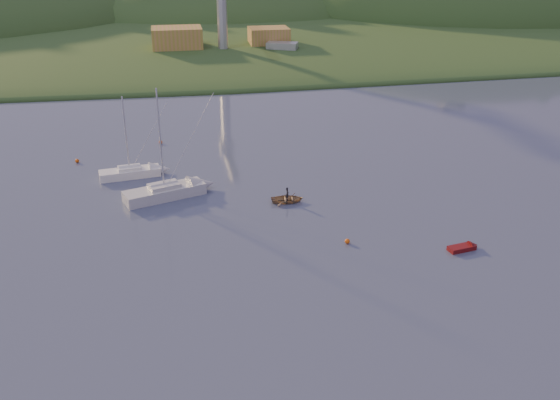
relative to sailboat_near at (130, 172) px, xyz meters
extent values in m
cube|color=#22441B|center=(16.37, 177.51, -0.68)|extent=(620.00, 220.00, 1.50)
ellipsoid|color=#22441B|center=(16.37, 112.51, -0.68)|extent=(640.00, 150.00, 7.00)
ellipsoid|color=#22441B|center=(26.37, 157.51, -0.68)|extent=(140.00, 120.00, 36.00)
ellipsoid|color=#22441B|center=(111.37, 142.51, -0.68)|extent=(150.00, 130.00, 60.00)
cube|color=slate|center=(21.37, 69.51, 0.52)|extent=(42.00, 16.00, 2.40)
cube|color=#AA9338|center=(8.37, 70.51, 4.12)|extent=(11.00, 8.00, 4.80)
cube|color=#AA9338|center=(29.37, 71.51, 3.72)|extent=(9.00, 7.00, 4.00)
cylinder|color=#B7B7BC|center=(18.37, 67.51, 10.72)|extent=(2.20, 2.20, 18.00)
cube|color=white|center=(0.00, 0.00, -0.17)|extent=(7.53, 3.24, 1.00)
cube|color=white|center=(0.00, 0.00, 0.38)|extent=(2.94, 2.02, 0.64)
cylinder|color=silver|center=(0.00, 0.00, 4.88)|extent=(0.18, 0.18, 9.10)
cylinder|color=silver|center=(0.00, 0.00, 0.63)|extent=(2.90, 0.55, 0.12)
cylinder|color=white|center=(0.00, 0.00, 0.73)|extent=(2.57, 0.73, 0.36)
cube|color=silver|center=(4.10, -7.18, -0.05)|extent=(9.51, 5.58, 1.25)
cube|color=silver|center=(4.10, -7.18, 0.63)|extent=(3.90, 3.06, 0.80)
cylinder|color=silver|center=(4.10, -7.18, 6.28)|extent=(0.18, 0.18, 11.40)
cylinder|color=silver|center=(4.10, -7.18, 0.88)|extent=(3.48, 1.31, 0.12)
cylinder|color=silver|center=(4.10, -7.18, 0.98)|extent=(3.13, 1.39, 0.36)
imported|color=#A07F58|center=(17.56, -10.91, -0.30)|extent=(3.75, 2.79, 0.75)
imported|color=black|center=(17.56, -10.91, 0.09)|extent=(0.40, 0.58, 1.53)
cube|color=#600D0F|center=(31.79, -24.89, -0.45)|extent=(2.84, 1.56, 0.45)
cone|color=#600D0F|center=(33.11, -24.64, -0.45)|extent=(1.12, 1.23, 1.07)
cube|color=slate|center=(31.37, 65.51, 0.34)|extent=(16.71, 11.23, 2.03)
cube|color=#B7B7BC|center=(31.37, 65.51, 2.03)|extent=(7.53, 5.71, 2.70)
sphere|color=#E8580C|center=(21.41, -21.62, -0.43)|extent=(0.50, 0.50, 0.50)
sphere|color=#E8580C|center=(-6.97, 6.35, -0.43)|extent=(0.50, 0.50, 0.50)
sphere|color=#E8580C|center=(3.81, 12.02, -0.43)|extent=(0.50, 0.50, 0.50)
camera|label=1|loc=(5.16, -73.25, 28.06)|focal=40.00mm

